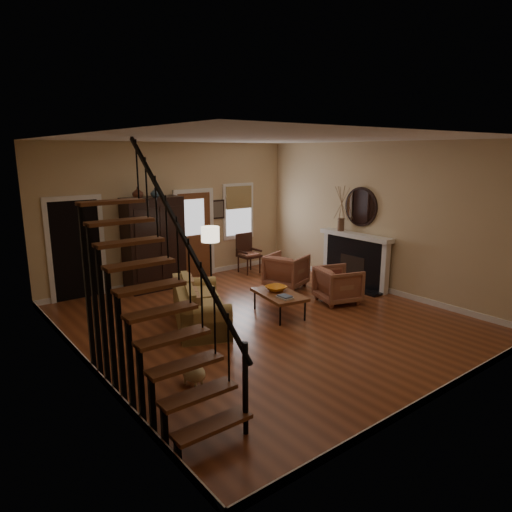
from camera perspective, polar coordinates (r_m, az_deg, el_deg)
room at (r=9.40m, az=-7.60°, el=3.15°), size 7.00×7.33×3.30m
staircase at (r=5.65m, az=-12.63°, el=-2.59°), size 0.94×2.80×3.20m
fireplace at (r=10.87m, az=12.39°, el=0.16°), size 0.33×1.95×2.30m
armoire at (r=10.56m, az=-12.68°, el=1.51°), size 1.30×0.60×2.10m
vase_a at (r=10.17m, az=-14.56°, el=7.67°), size 0.24×0.24×0.25m
vase_b at (r=10.33m, az=-12.50°, el=7.75°), size 0.20×0.20×0.21m
sofa at (r=8.39m, az=-7.01°, el=-6.07°), size 1.56×2.12×0.73m
coffee_table at (r=8.83m, az=2.89°, el=-6.01°), size 0.86×1.24×0.44m
bowl at (r=8.89m, az=2.52°, el=-4.07°), size 0.39×0.39×0.10m
books at (r=8.46m, az=3.62°, el=-5.11°), size 0.21×0.29×0.05m
armchair_left at (r=9.66m, az=10.23°, el=-3.57°), size 1.02×1.01×0.75m
armchair_right at (r=10.58m, az=3.81°, el=-1.85°), size 1.09×1.08×0.78m
floor_lamp at (r=9.38m, az=-5.65°, el=-1.19°), size 0.48×0.48×1.61m
side_chair at (r=11.79m, az=-0.87°, el=0.32°), size 0.54×0.54×1.02m
dog at (r=6.40m, az=-7.81°, el=-14.40°), size 0.34×0.47×0.31m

